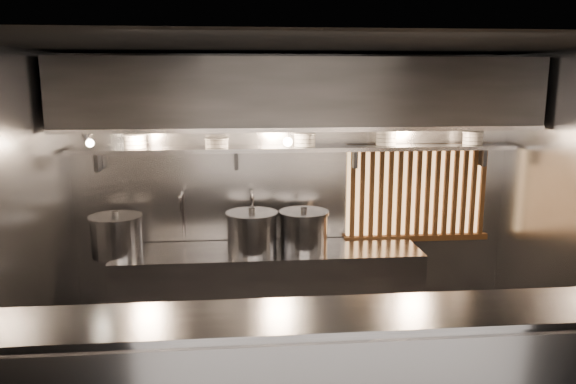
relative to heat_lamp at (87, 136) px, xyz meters
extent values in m
plane|color=black|center=(1.90, -0.85, 0.73)|extent=(4.50, 4.50, 0.00)
plane|color=gray|center=(1.90, 0.65, -0.67)|extent=(4.50, 0.00, 4.50)
plane|color=gray|center=(-0.35, -0.85, -0.67)|extent=(0.00, 3.00, 3.00)
cube|color=gray|center=(1.90, -1.80, -0.95)|extent=(4.50, 0.56, 0.03)
cube|color=gray|center=(1.60, 0.28, -1.62)|extent=(3.00, 0.70, 0.90)
cube|color=gray|center=(1.90, 0.47, -0.19)|extent=(4.40, 0.34, 0.04)
cube|color=#2D2D30|center=(1.90, 0.25, 0.36)|extent=(4.40, 0.80, 0.65)
cube|color=gray|center=(1.90, -0.15, 0.05)|extent=(4.40, 0.03, 0.04)
cube|color=#F2B46D|center=(3.20, 0.63, -0.69)|extent=(1.50, 0.02, 0.92)
cube|color=brown|center=(3.20, 0.58, -0.20)|extent=(1.56, 0.06, 0.06)
cube|color=brown|center=(3.20, 0.58, -1.18)|extent=(1.56, 0.06, 0.06)
cube|color=brown|center=(2.50, 0.58, -0.69)|extent=(0.04, 0.04, 0.92)
cube|color=brown|center=(2.60, 0.58, -0.69)|extent=(0.04, 0.04, 0.92)
cube|color=brown|center=(2.70, 0.58, -0.69)|extent=(0.04, 0.04, 0.92)
cube|color=brown|center=(2.80, 0.58, -0.69)|extent=(0.04, 0.04, 0.92)
cube|color=brown|center=(2.90, 0.58, -0.69)|extent=(0.04, 0.04, 0.92)
cube|color=brown|center=(3.00, 0.58, -0.69)|extent=(0.04, 0.04, 0.92)
cube|color=brown|center=(3.10, 0.58, -0.69)|extent=(0.04, 0.04, 0.92)
cube|color=brown|center=(3.20, 0.58, -0.69)|extent=(0.04, 0.04, 0.92)
cube|color=brown|center=(3.30, 0.58, -0.69)|extent=(0.04, 0.04, 0.92)
cube|color=brown|center=(3.40, 0.58, -0.69)|extent=(0.04, 0.04, 0.92)
cube|color=brown|center=(3.50, 0.58, -0.69)|extent=(0.04, 0.04, 0.92)
cube|color=brown|center=(3.60, 0.58, -0.69)|extent=(0.04, 0.04, 0.92)
cube|color=brown|center=(3.70, 0.58, -0.69)|extent=(0.04, 0.04, 0.92)
cube|color=brown|center=(3.80, 0.58, -0.69)|extent=(0.04, 0.04, 0.92)
cube|color=brown|center=(3.90, 0.58, -0.69)|extent=(0.04, 0.04, 0.92)
cylinder|color=silver|center=(0.75, 0.60, -0.88)|extent=(0.03, 0.03, 0.48)
sphere|color=silver|center=(0.75, 0.60, -0.64)|extent=(0.04, 0.04, 0.04)
cylinder|color=silver|center=(0.75, 0.47, -0.64)|extent=(0.03, 0.26, 0.03)
sphere|color=silver|center=(0.75, 0.34, -0.64)|extent=(0.04, 0.04, 0.04)
cylinder|color=silver|center=(0.75, 0.34, -0.71)|extent=(0.03, 0.03, 0.14)
cylinder|color=silver|center=(1.45, 0.60, -0.88)|extent=(0.03, 0.03, 0.48)
sphere|color=silver|center=(1.45, 0.60, -0.64)|extent=(0.04, 0.04, 0.04)
cylinder|color=silver|center=(1.45, 0.47, -0.64)|extent=(0.03, 0.26, 0.03)
sphere|color=silver|center=(1.45, 0.34, -0.64)|extent=(0.04, 0.04, 0.04)
cylinder|color=silver|center=(1.45, 0.34, -0.71)|extent=(0.03, 0.03, 0.14)
cone|color=gray|center=(0.00, 0.00, 0.00)|extent=(0.25, 0.27, 0.20)
sphere|color=#FFE0B2|center=(0.03, -0.02, -0.06)|extent=(0.07, 0.07, 0.07)
cylinder|color=#2D2D30|center=(0.00, 0.10, 0.08)|extent=(0.02, 0.22, 0.02)
cylinder|color=#2D2D30|center=(1.80, 0.35, -0.03)|extent=(0.01, 0.01, 0.12)
sphere|color=#FFE0B2|center=(1.80, 0.35, -0.11)|extent=(0.09, 0.09, 0.09)
cylinder|color=gray|center=(0.15, 0.25, -0.99)|extent=(0.61, 0.61, 0.36)
cylinder|color=gray|center=(0.15, 0.25, -0.79)|extent=(0.65, 0.65, 0.03)
cylinder|color=#2D2D30|center=(0.15, 0.25, -0.76)|extent=(0.06, 0.06, 0.04)
cylinder|color=gray|center=(1.95, 0.29, -0.99)|extent=(0.51, 0.51, 0.35)
cylinder|color=gray|center=(1.95, 0.29, -0.80)|extent=(0.54, 0.54, 0.03)
cylinder|color=#2D2D30|center=(1.95, 0.29, -0.77)|extent=(0.06, 0.06, 0.04)
cylinder|color=gray|center=(1.44, 0.24, -0.99)|extent=(0.56, 0.56, 0.36)
cylinder|color=gray|center=(1.44, 0.24, -0.79)|extent=(0.59, 0.59, 0.03)
cylinder|color=#2D2D30|center=(1.44, 0.24, -0.75)|extent=(0.06, 0.06, 0.04)
cylinder|color=white|center=(0.33, 0.47, -0.15)|extent=(0.21, 0.21, 0.03)
cylinder|color=white|center=(0.33, 0.47, -0.11)|extent=(0.21, 0.21, 0.03)
cylinder|color=white|center=(0.33, 0.47, -0.07)|extent=(0.21, 0.21, 0.03)
cylinder|color=white|center=(0.33, 0.47, -0.04)|extent=(0.23, 0.23, 0.01)
cylinder|color=white|center=(1.11, 0.47, -0.15)|extent=(0.22, 0.22, 0.03)
cylinder|color=white|center=(1.11, 0.47, -0.11)|extent=(0.22, 0.22, 0.03)
cylinder|color=white|center=(1.11, 0.47, -0.08)|extent=(0.24, 0.24, 0.01)
cylinder|color=white|center=(1.98, 0.47, -0.15)|extent=(0.21, 0.21, 0.03)
cylinder|color=white|center=(1.98, 0.47, -0.11)|extent=(0.21, 0.21, 0.03)
cylinder|color=white|center=(1.98, 0.47, -0.07)|extent=(0.21, 0.21, 0.03)
cylinder|color=white|center=(1.98, 0.47, -0.04)|extent=(0.23, 0.23, 0.01)
cylinder|color=white|center=(2.80, 0.47, -0.15)|extent=(0.20, 0.20, 0.03)
cylinder|color=white|center=(2.80, 0.47, -0.11)|extent=(0.20, 0.20, 0.03)
cylinder|color=white|center=(2.80, 0.47, -0.07)|extent=(0.20, 0.20, 0.03)
cylinder|color=white|center=(2.80, 0.47, -0.03)|extent=(0.20, 0.20, 0.03)
cylinder|color=white|center=(2.80, 0.47, -0.01)|extent=(0.22, 0.22, 0.01)
cylinder|color=white|center=(3.71, 0.47, -0.15)|extent=(0.20, 0.20, 0.03)
cylinder|color=white|center=(3.71, 0.47, -0.11)|extent=(0.20, 0.20, 0.03)
cylinder|color=white|center=(3.71, 0.47, -0.07)|extent=(0.20, 0.20, 0.03)
cylinder|color=white|center=(3.71, 0.47, -0.04)|extent=(0.22, 0.22, 0.01)
camera|label=1|loc=(1.29, -5.04, 0.50)|focal=35.00mm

